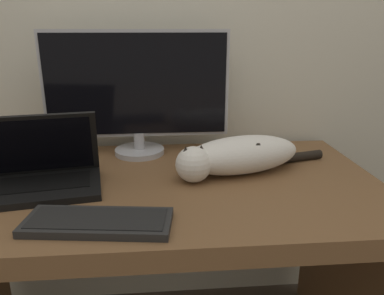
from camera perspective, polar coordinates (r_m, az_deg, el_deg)
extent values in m
cube|color=beige|center=(1.54, -6.29, 21.02)|extent=(6.40, 0.06, 2.60)
cube|color=brown|center=(1.20, -5.74, -6.48)|extent=(1.43, 0.77, 0.06)
cube|color=brown|center=(1.54, 22.21, -17.97)|extent=(0.04, 0.71, 0.69)
cylinder|color=#B2B2B7|center=(1.44, -7.98, -0.54)|extent=(0.19, 0.19, 0.02)
cylinder|color=#B2B2B7|center=(1.43, -8.05, 1.03)|extent=(0.04, 0.04, 0.06)
cube|color=#B2B2B7|center=(1.39, -8.42, 9.48)|extent=(0.67, 0.02, 0.38)
cube|color=black|center=(1.38, -8.45, 9.41)|extent=(0.65, 0.01, 0.36)
cube|color=black|center=(1.19, -22.09, -5.77)|extent=(0.38, 0.28, 0.02)
cube|color=black|center=(1.20, -22.08, -5.01)|extent=(0.30, 0.17, 0.00)
cube|color=black|center=(1.22, -22.35, 0.33)|extent=(0.36, 0.16, 0.21)
cube|color=black|center=(1.21, -22.37, 0.17)|extent=(0.32, 0.14, 0.18)
cube|color=black|center=(0.96, -14.11, -10.99)|extent=(0.37, 0.18, 0.02)
cube|color=black|center=(0.95, -14.16, -10.40)|extent=(0.34, 0.15, 0.00)
ellipsoid|color=silver|center=(1.24, 7.64, -1.09)|extent=(0.43, 0.26, 0.12)
ellipsoid|color=black|center=(1.24, 8.54, 0.49)|extent=(0.21, 0.16, 0.05)
sphere|color=silver|center=(1.16, 0.23, -2.59)|extent=(0.11, 0.11, 0.11)
cone|color=black|center=(1.14, -0.98, -0.54)|extent=(0.03, 0.03, 0.03)
cone|color=black|center=(1.15, 1.43, -0.27)|extent=(0.03, 0.03, 0.03)
cylinder|color=black|center=(1.41, 16.28, -1.32)|extent=(0.17, 0.07, 0.03)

